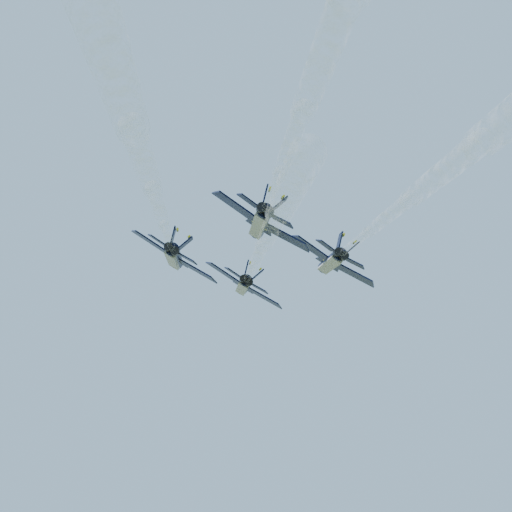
% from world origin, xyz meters
% --- Properties ---
extents(jet_lead, '(11.79, 18.33, 7.57)m').
position_xyz_m(jet_lead, '(-6.80, 16.27, 92.46)').
color(jet_lead, black).
extents(jet_left, '(11.79, 18.33, 7.57)m').
position_xyz_m(jet_left, '(-12.67, 0.70, 92.46)').
color(jet_left, black).
extents(jet_right, '(11.79, 18.33, 7.57)m').
position_xyz_m(jet_right, '(8.76, 8.52, 92.46)').
color(jet_right, black).
extents(jet_slot, '(11.79, 18.33, 7.57)m').
position_xyz_m(jet_slot, '(2.52, -8.49, 92.46)').
color(jet_slot, black).
extents(smoke_trail_lead, '(27.56, 63.22, 3.15)m').
position_xyz_m(smoke_trail_lead, '(12.83, -31.72, 92.50)').
color(smoke_trail_lead, white).
extents(smoke_trail_left, '(27.56, 63.22, 3.15)m').
position_xyz_m(smoke_trail_left, '(6.96, -47.29, 92.50)').
color(smoke_trail_left, white).
extents(smoke_trail_right, '(27.56, 63.22, 3.15)m').
position_xyz_m(smoke_trail_right, '(28.39, -39.47, 92.50)').
color(smoke_trail_right, white).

